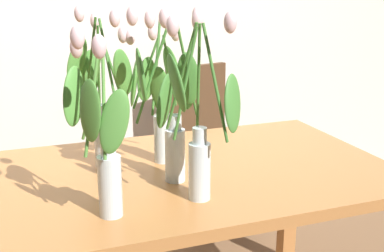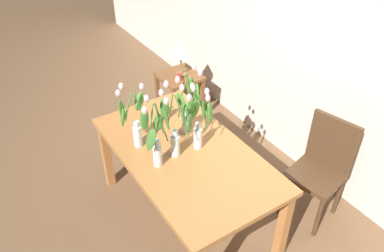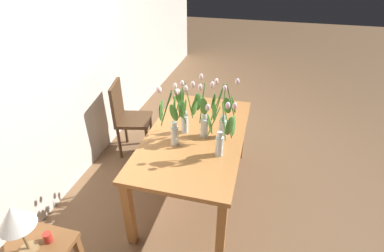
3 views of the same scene
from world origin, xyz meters
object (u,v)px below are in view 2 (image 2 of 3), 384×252
Objects in this scene: tulip_vase_1 at (197,123)px; dining_chair at (322,164)px; side_table at (180,84)px; tulip_vase_4 at (189,108)px; pillar_candle at (179,77)px; tulip_vase_3 at (176,134)px; dining_table at (185,160)px; table_lamp at (181,50)px; tulip_vase_2 at (134,123)px; tulip_vase_0 at (156,138)px.

tulip_vase_1 reaches higher than dining_chair.
dining_chair is 1.90m from side_table.
tulip_vase_4 is 7.63× the size of pillar_candle.
tulip_vase_1 is at bearing -121.56° from dining_chair.
tulip_vase_3 is 1.66m from side_table.
table_lamp is (-1.35, 0.79, 0.21)m from dining_table.
pillar_candle is (0.09, -0.08, -0.27)m from table_lamp.
side_table is at bearing 152.09° from tulip_vase_4.
dining_chair is 2.34× the size of table_lamp.
table_lamp reaches higher than pillar_candle.
tulip_vase_3 is (-0.01, -0.07, 0.28)m from dining_table.
table_lamp is at bearing 138.46° from pillar_candle.
tulip_vase_4 is at bearing 141.21° from dining_table.
dining_table is 0.29m from tulip_vase_3.
tulip_vase_1 is at bearing -26.80° from table_lamp.
dining_chair is at bearing 48.79° from tulip_vase_4.
pillar_candle is (-1.79, -0.28, 0.06)m from dining_chair.
tulip_vase_2 reaches higher than pillar_candle.
tulip_vase_0 is 1.78m from side_table.
tulip_vase_0 is 7.69× the size of pillar_candle.
tulip_vase_2 is 0.94× the size of tulip_vase_3.
tulip_vase_3 reaches higher than side_table.
tulip_vase_1 is 1.03× the size of tulip_vase_2.
tulip_vase_2 is at bearing -142.03° from tulip_vase_3.
tulip_vase_0 is 1.01× the size of tulip_vase_4.
tulip_vase_2 is 1.51m from table_lamp.
side_table is (-1.34, 0.84, -0.50)m from tulip_vase_3.
table_lamp is at bearing 149.52° from dining_table.
tulip_vase_4 is at bearing -131.21° from dining_chair.
tulip_vase_0 is at bearing -37.11° from pillar_candle.
table_lamp is 5.31× the size of pillar_candle.
dining_table is at bearing -118.25° from dining_chair.
tulip_vase_2 is at bearing -44.46° from side_table.
tulip_vase_4 is at bearing 167.24° from tulip_vase_1.
table_lamp is (-1.35, 1.03, -0.13)m from tulip_vase_0.
dining_table is 1.58m from side_table.
pillar_candle is at bearing 142.89° from tulip_vase_0.
pillar_candle is (-0.97, 0.99, -0.36)m from tulip_vase_2.
tulip_vase_2 is 0.34m from tulip_vase_3.
tulip_vase_1 is 1.51m from table_lamp.
tulip_vase_0 is 1.63m from pillar_candle.
tulip_vase_3 is at bearing -100.32° from dining_table.
tulip_vase_0 is at bearing -63.23° from tulip_vase_4.
tulip_vase_2 is 1.59m from side_table.
tulip_vase_1 is (-0.01, 0.36, -0.02)m from tulip_vase_0.
tulip_vase_4 is (-0.20, 0.40, -0.01)m from tulip_vase_0.
tulip_vase_3 is 1.26m from dining_chair.
tulip_vase_2 is 0.45m from tulip_vase_4.
tulip_vase_4 is at bearing -28.88° from table_lamp.
pillar_candle is (0.10, -0.06, 0.16)m from side_table.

